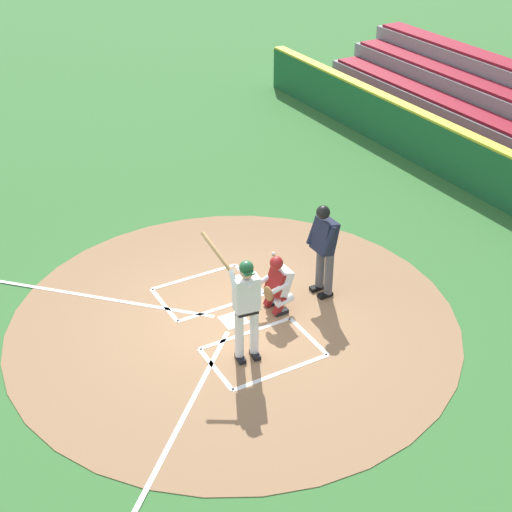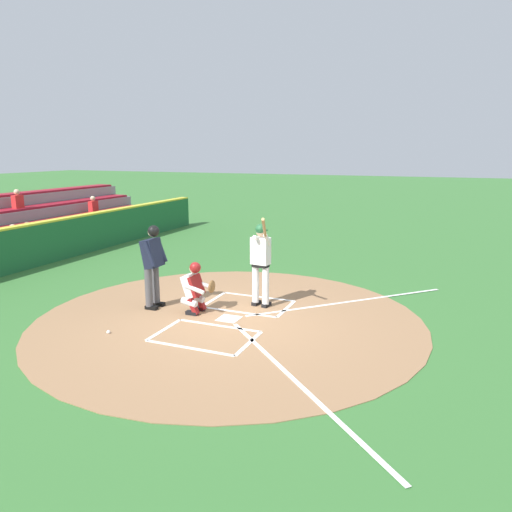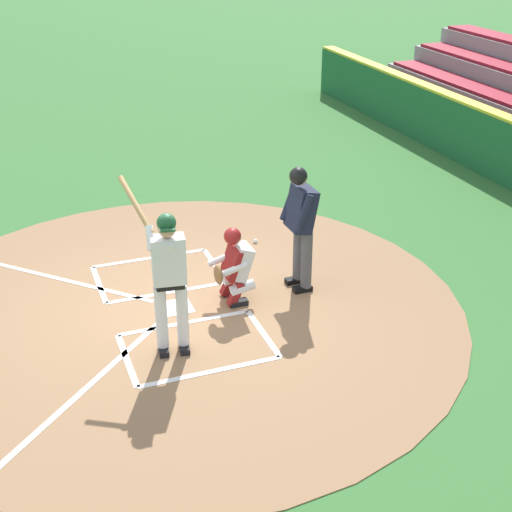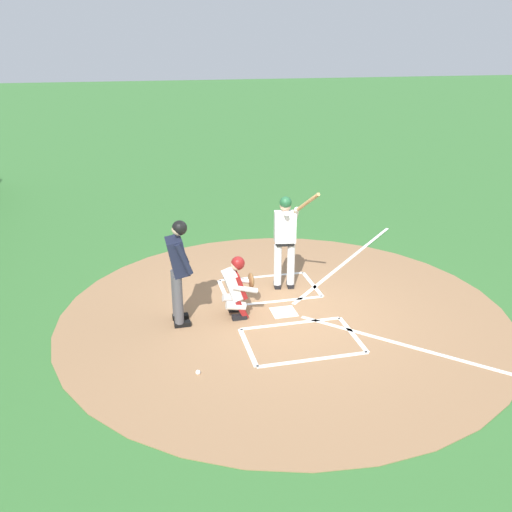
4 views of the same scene
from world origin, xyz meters
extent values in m
plane|color=#387033|center=(0.00, 0.00, 0.00)|extent=(120.00, 120.00, 0.00)
cylinder|color=#99704C|center=(0.00, 0.00, 0.01)|extent=(8.00, 8.00, 0.01)
cube|color=white|center=(0.00, 0.00, 0.01)|extent=(0.44, 0.44, 0.01)
cube|color=white|center=(-1.05, -0.90, 0.01)|extent=(1.20, 0.08, 0.01)
cube|color=white|center=(-1.05, 0.90, 0.01)|extent=(1.20, 0.08, 0.01)
cube|color=white|center=(-0.45, 0.00, 0.01)|extent=(0.08, 1.80, 0.01)
cube|color=white|center=(-1.65, 0.00, 0.01)|extent=(0.08, 1.80, 0.01)
cube|color=white|center=(1.05, -0.90, 0.01)|extent=(1.20, 0.08, 0.01)
cube|color=white|center=(1.05, 0.90, 0.01)|extent=(1.20, 0.08, 0.01)
cube|color=white|center=(0.45, 0.00, 0.01)|extent=(0.08, 1.80, 0.01)
cube|color=white|center=(1.65, 0.00, 0.01)|extent=(0.08, 1.80, 0.01)
cube|color=white|center=(2.10, 2.10, 0.01)|extent=(3.73, 3.73, 0.01)
cube|color=white|center=(-2.10, 2.10, 0.01)|extent=(3.73, 3.73, 0.01)
cylinder|color=white|center=(-1.04, 0.17, 0.50)|extent=(0.15, 0.15, 0.84)
cube|color=black|center=(-1.08, 0.18, 0.04)|extent=(0.27, 0.16, 0.09)
cylinder|color=white|center=(-1.01, 0.43, 0.50)|extent=(0.15, 0.15, 0.84)
cube|color=black|center=(-1.05, 0.43, 0.04)|extent=(0.27, 0.16, 0.09)
cube|color=black|center=(-1.03, 0.30, 0.97)|extent=(0.27, 0.37, 0.10)
cube|color=white|center=(-1.03, 0.30, 1.28)|extent=(0.30, 0.43, 0.60)
sphere|color=tan|center=(-1.05, 0.30, 1.69)|extent=(0.21, 0.21, 0.21)
sphere|color=#1E512D|center=(-1.03, 0.30, 1.76)|extent=(0.23, 0.23, 0.23)
cube|color=#1E512D|center=(-1.13, 0.31, 1.73)|extent=(0.13, 0.18, 0.02)
cylinder|color=white|center=(-0.98, 0.28, 1.56)|extent=(0.44, 0.15, 0.21)
cylinder|color=white|center=(-0.95, 0.48, 1.56)|extent=(0.28, 0.13, 0.29)
cylinder|color=#AD7F4C|center=(-0.57, 0.56, 1.86)|extent=(0.71, 0.27, 0.53)
cylinder|color=#AD7F4C|center=(-0.90, 0.46, 1.62)|extent=(0.09, 0.10, 0.08)
cube|color=black|center=(-0.24, -0.84, 0.04)|extent=(0.12, 0.26, 0.09)
cube|color=maroon|center=(-0.24, -0.80, 0.20)|extent=(0.12, 0.24, 0.37)
cylinder|color=silver|center=(-0.24, -0.90, 0.28)|extent=(0.15, 0.36, 0.21)
cube|color=black|center=(0.08, -0.84, 0.04)|extent=(0.12, 0.26, 0.09)
cube|color=maroon|center=(0.08, -0.80, 0.20)|extent=(0.12, 0.24, 0.37)
cylinder|color=silver|center=(0.08, -0.90, 0.28)|extent=(0.15, 0.36, 0.21)
cube|color=silver|center=(-0.08, -0.91, 0.62)|extent=(0.40, 0.36, 0.52)
cube|color=maroon|center=(-0.08, -0.80, 0.62)|extent=(0.42, 0.22, 0.46)
sphere|color=beige|center=(-0.08, -0.84, 0.99)|extent=(0.21, 0.21, 0.21)
sphere|color=maroon|center=(-0.08, -0.82, 1.01)|extent=(0.24, 0.24, 0.24)
cylinder|color=silver|center=(-0.28, -0.74, 0.60)|extent=(0.09, 0.45, 0.20)
cylinder|color=silver|center=(0.12, -0.73, 0.60)|extent=(0.09, 0.45, 0.20)
ellipsoid|color=brown|center=(-0.29, -0.54, 0.57)|extent=(0.28, 0.10, 0.28)
cylinder|color=#4C4C51|center=(-0.18, -1.89, 0.51)|extent=(0.16, 0.16, 0.86)
cube|color=black|center=(-0.18, -1.84, 0.04)|extent=(0.13, 0.28, 0.09)
cylinder|color=#4C4C51|center=(0.10, -1.89, 0.51)|extent=(0.16, 0.16, 0.86)
cube|color=black|center=(0.10, -1.84, 0.04)|extent=(0.13, 0.28, 0.09)
cube|color=#191E33|center=(-0.04, -1.85, 1.25)|extent=(0.44, 0.37, 0.66)
sphere|color=beige|center=(-0.04, -1.81, 1.72)|extent=(0.22, 0.22, 0.22)
sphere|color=black|center=(-0.04, -1.79, 1.74)|extent=(0.25, 0.25, 0.25)
cylinder|color=#191E33|center=(-0.28, -1.77, 1.28)|extent=(0.10, 0.29, 0.56)
cylinder|color=#191E33|center=(0.20, -1.77, 1.28)|extent=(0.10, 0.29, 0.56)
sphere|color=white|center=(1.62, -1.78, 0.04)|extent=(0.07, 0.07, 0.07)
camera|label=1|loc=(-9.53, 4.92, 7.78)|focal=51.87mm
camera|label=2|loc=(8.57, 4.12, 3.43)|focal=33.78mm
camera|label=3|loc=(-8.63, 2.00, 5.11)|focal=50.99mm
camera|label=4|loc=(8.66, -2.58, 4.63)|focal=39.19mm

